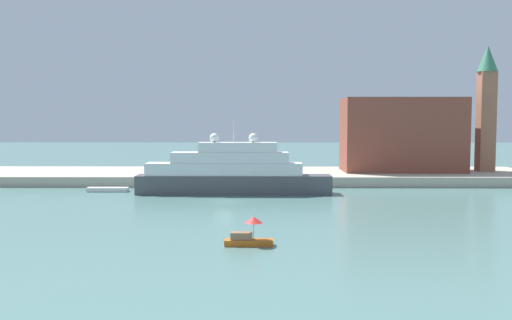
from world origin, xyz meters
The scene contains 10 objects.
ground centered at (0.00, 0.00, 0.00)m, with size 400.00×400.00×0.00m, color slate.
quay_dock centered at (0.00, 26.78, 0.87)m, with size 110.00×21.57×1.74m, color #B7AD99.
large_yacht centered at (0.58, 8.27, 3.16)m, with size 29.64×4.15×11.17m.
small_motorboat centered at (4.04, -27.33, 0.96)m, with size 4.40×1.64×2.66m.
work_barge centered at (-19.03, 10.55, 0.34)m, with size 6.40×1.66×0.68m, color silver.
harbor_building centered at (31.28, 27.51, 8.55)m, with size 21.81×10.14×13.60m, color brown.
bell_tower centered at (46.86, 27.84, 14.53)m, with size 3.71×3.71×23.26m.
parked_car centered at (-12.27, 21.75, 2.33)m, with size 4.30×1.78×1.35m.
person_figure centered at (-7.68, 24.61, 2.50)m, with size 0.36×0.36×1.64m.
mooring_bollard centered at (4.44, 17.75, 2.11)m, with size 0.53×0.53×0.72m, color black.
Camera 1 is at (5.22, -77.76, 11.40)m, focal length 39.74 mm.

